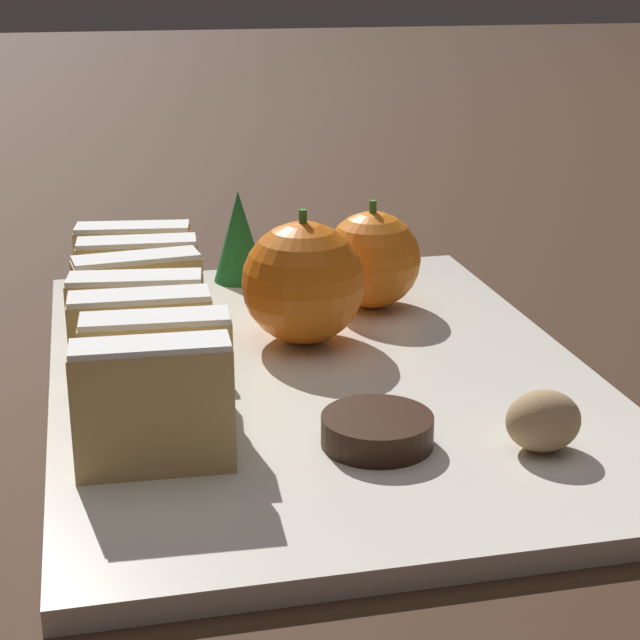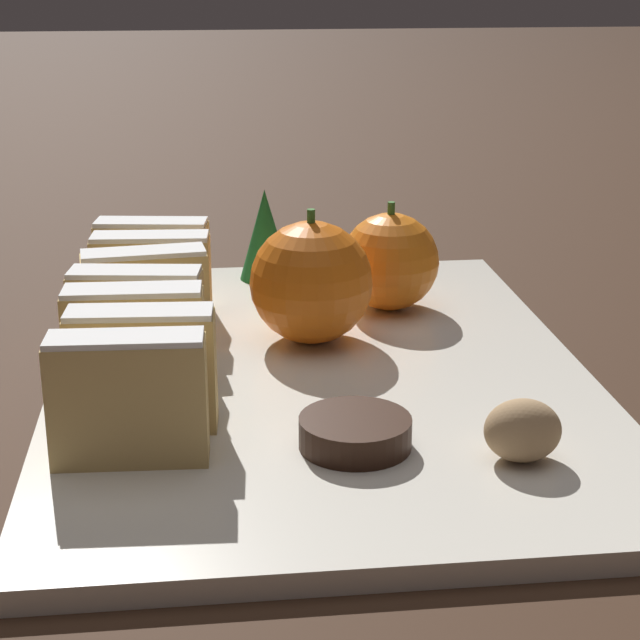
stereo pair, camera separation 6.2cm
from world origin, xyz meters
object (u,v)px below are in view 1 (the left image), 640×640
Objects in this scene: orange_near at (305,283)px; chocolate_cookie at (377,430)px; orange_far at (372,260)px; walnut at (543,421)px.

orange_near is 0.16m from chocolate_cookie.
chocolate_cookie is (0.00, -0.15, -0.03)m from orange_near.
orange_near reaches higher than orange_far.
orange_near reaches higher than walnut.
chocolate_cookie is at bearing 163.43° from walnut.
chocolate_cookie is at bearing -88.40° from orange_near.
walnut is at bearing -16.57° from chocolate_cookie.
orange_near reaches higher than chocolate_cookie.
orange_near is 0.20m from walnut.
orange_far is 1.33× the size of chocolate_cookie.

